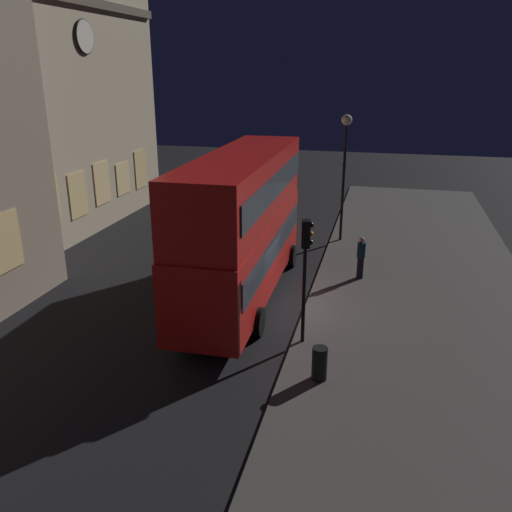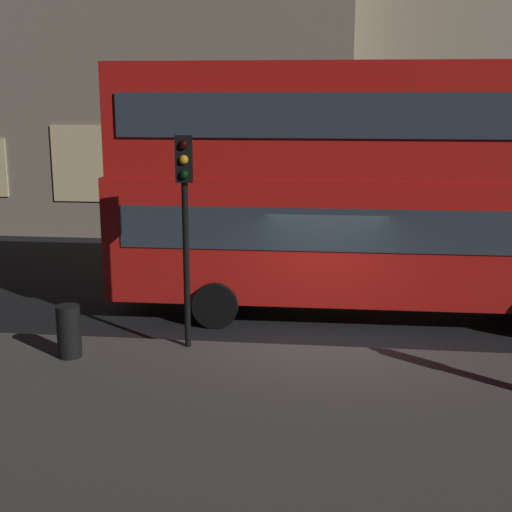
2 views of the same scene
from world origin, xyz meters
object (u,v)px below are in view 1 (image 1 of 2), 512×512
at_px(double_decker_bus, 243,221).
at_px(litter_bin, 320,363).
at_px(pedestrian, 361,257).
at_px(street_lamp, 345,150).
at_px(traffic_light_near_kerb, 306,256).

xyz_separation_m(double_decker_bus, litter_bin, (-5.35, -3.67, -2.46)).
bearing_deg(pedestrian, litter_bin, 34.10).
bearing_deg(pedestrian, street_lamp, -127.12).
relative_size(traffic_light_near_kerb, litter_bin, 4.10).
height_order(pedestrian, litter_bin, pedestrian).
bearing_deg(street_lamp, double_decker_bus, 158.84).
xyz_separation_m(double_decker_bus, traffic_light_near_kerb, (-3.27, -2.88, -0.04)).
xyz_separation_m(double_decker_bus, pedestrian, (2.74, -4.33, -2.03)).
distance_m(double_decker_bus, pedestrian, 5.51).
distance_m(street_lamp, pedestrian, 6.43).
height_order(double_decker_bus, street_lamp, street_lamp).
height_order(traffic_light_near_kerb, pedestrian, traffic_light_near_kerb).
bearing_deg(street_lamp, pedestrian, -165.87).
distance_m(traffic_light_near_kerb, litter_bin, 3.29).
bearing_deg(pedestrian, double_decker_bus, -18.95).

